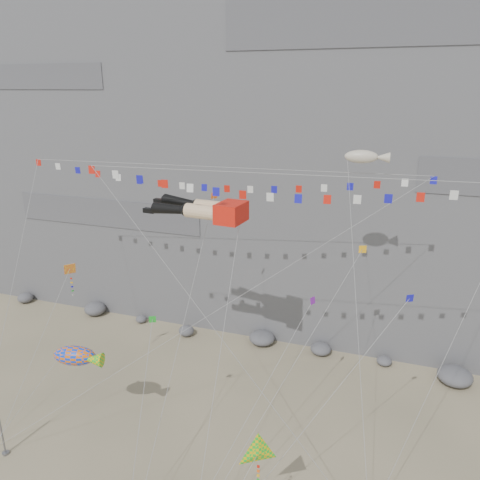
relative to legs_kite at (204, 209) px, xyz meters
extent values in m
plane|color=tan|center=(0.90, -5.07, -16.96)|extent=(120.00, 120.00, 0.00)
cube|color=slate|center=(0.90, 26.93, 8.04)|extent=(80.00, 28.00, 50.00)
cylinder|color=slate|center=(-12.20, -8.55, -14.96)|extent=(0.12, 0.12, 3.99)
cube|color=red|center=(2.05, -0.21, 0.01)|extent=(1.86, 2.41, 1.33)
cylinder|color=beige|center=(0.05, -0.66, 0.01)|extent=(2.34, 1.21, 0.98)
sphere|color=black|center=(-1.07, -0.54, 0.01)|extent=(0.90, 0.90, 0.90)
cone|color=black|center=(-2.39, -0.40, -0.07)|extent=(2.76, 1.10, 0.92)
cube|color=black|center=(-4.17, -0.22, -0.37)|extent=(0.90, 0.48, 0.33)
cylinder|color=beige|center=(0.19, 0.66, 0.01)|extent=(2.34, 1.21, 0.98)
sphere|color=black|center=(-0.93, 0.78, 0.01)|extent=(0.90, 0.90, 0.90)
cone|color=black|center=(-2.25, 0.92, 0.14)|extent=(2.77, 1.10, 0.98)
cube|color=black|center=(-4.03, 1.11, 0.04)|extent=(0.90, 0.48, 0.33)
cylinder|color=gray|center=(2.95, -6.35, -8.45)|extent=(0.03, 0.03, 20.99)
cylinder|color=gray|center=(-7.39, -2.39, -7.38)|extent=(0.03, 0.03, 27.04)
cylinder|color=gray|center=(9.26, -3.85, -6.96)|extent=(0.03, 0.03, 21.66)
cylinder|color=gray|center=(-11.69, -5.53, -11.20)|extent=(0.03, 0.03, 14.81)
cylinder|color=gray|center=(-10.69, -6.99, -13.38)|extent=(0.03, 0.03, 9.66)
cylinder|color=gray|center=(11.43, -1.35, -6.74)|extent=(0.03, 0.03, 23.91)
cylinder|color=gray|center=(-0.68, -3.14, -8.37)|extent=(0.03, 0.03, 21.80)
cylinder|color=gray|center=(5.03, -5.16, -11.64)|extent=(0.03, 0.03, 17.61)
cylinder|color=gray|center=(-0.73, -9.01, -11.63)|extent=(0.03, 0.03, 13.71)
cylinder|color=gray|center=(6.70, -4.03, -9.99)|extent=(0.03, 0.03, 22.70)
cylinder|color=gray|center=(9.12, -6.22, -10.23)|extent=(0.03, 0.03, 17.97)
camera|label=1|loc=(12.39, -28.70, 7.98)|focal=35.00mm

